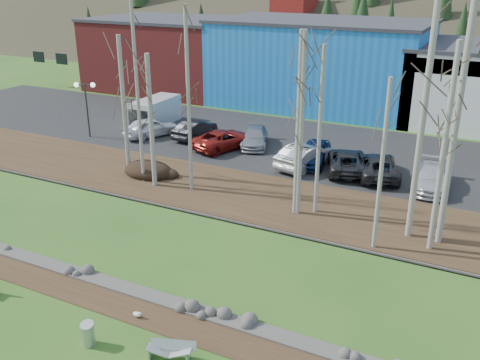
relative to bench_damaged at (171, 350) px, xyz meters
The scene contains 36 objects.
ground 1.96m from the bench_damaged, behind, with size 200.00×200.00×0.00m, color #2D561B.
dirt_strip 2.65m from the bench_damaged, 136.35° to the left, with size 80.00×1.80×0.03m, color #382616.
near_bank_rocks 3.42m from the bench_damaged, 124.06° to the left, with size 80.00×0.80×0.50m, color #47423D, non-canonical shape.
river 7.18m from the bench_damaged, 105.39° to the left, with size 80.00×8.00×0.90m, color #141D31, non-canonical shape.
far_bank_rocks 11.19m from the bench_damaged, 99.80° to the left, with size 80.00×0.80×0.46m, color #47423D, non-canonical shape.
far_bank 14.35m from the bench_damaged, 97.63° to the left, with size 80.00×7.00×0.15m, color #382616.
parking_lot 24.79m from the bench_damaged, 94.40° to the left, with size 80.00×14.00×0.14m, color black.
building_brick 46.72m from the bench_damaged, 123.79° to the left, with size 16.32×12.24×7.80m.
building_blue 39.70m from the bench_damaged, 101.54° to the left, with size 20.40×12.24×8.30m.
bench_damaged is the anchor object (origin of this frame).
litter_bin 3.19m from the bench_damaged, 167.22° to the right, with size 0.48×0.48×0.84m, color #B5B8BA.
seagull 2.87m from the bench_damaged, 151.08° to the left, with size 0.42×0.20×0.30m.
dirt_mound 18.15m from the bench_damaged, 128.36° to the left, with size 3.43×2.42×0.67m, color black.
birch_0 19.55m from the bench_damaged, 132.10° to the left, with size 0.28×0.28×8.93m.
birch_1 18.10m from the bench_damaged, 129.51° to the left, with size 0.21×0.21×11.92m.
birch_2 16.67m from the bench_damaged, 127.22° to the left, with size 0.29×0.29×8.16m.
birch_3 16.18m from the bench_damaged, 118.92° to the left, with size 0.22×0.22×10.91m.
birch_4 13.94m from the bench_damaged, 92.08° to the left, with size 0.25×0.25×9.92m.
birch_5 14.44m from the bench_damaged, 87.92° to the left, with size 0.21×0.21×9.18m.
birch_6 12.60m from the bench_damaged, 68.27° to the left, with size 0.20×0.20×8.31m.
birch_7 15.41m from the bench_damaged, 66.47° to the left, with size 0.30×0.30×11.89m.
birch_8 14.79m from the bench_damaged, 60.49° to the left, with size 0.25×0.25×9.90m.
birch_10 13.94m from the bench_damaged, 91.36° to the left, with size 0.25×0.25×9.92m.
birch_11 16.01m from the bench_damaged, 61.29° to the left, with size 0.30×0.30×11.89m.
street_lamp 28.28m from the bench_damaged, 137.11° to the left, with size 1.57×0.93×4.42m.
car_0 26.89m from the bench_damaged, 127.11° to the left, with size 1.83×4.54×1.55m, color silver.
car_1 26.10m from the bench_damaged, 119.42° to the left, with size 1.51×4.34×1.43m, color black.
car_2 23.35m from the bench_damaged, 113.76° to the left, with size 2.39×5.19×1.44m, color maroon.
car_3 24.25m from the bench_damaged, 108.40° to the left, with size 1.87×4.61×1.34m, color gray.
car_4 21.30m from the bench_damaged, 96.06° to the left, with size 1.87×4.64×1.58m, color #102250.
car_5 20.49m from the bench_damaged, 96.93° to the left, with size 1.70×4.87×1.60m, color silver.
car_6 20.91m from the bench_damaged, 83.70° to the left, with size 2.41×5.23×1.45m, color #272629.
car_7 21.03m from the bench_damaged, 74.09° to the left, with size 2.01×4.94×1.43m, color silver.
car_8 20.51m from the bench_damaged, 97.44° to the left, with size 1.70×4.87×1.60m, color silver.
car_9 20.78m from the bench_damaged, 89.41° to the left, with size 2.41×5.23×1.45m, color #272629.
van_grey 30.47m from the bench_damaged, 126.35° to the left, with size 2.22×5.14×2.23m.
Camera 1 is at (10.94, -12.19, 12.81)m, focal length 40.00 mm.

